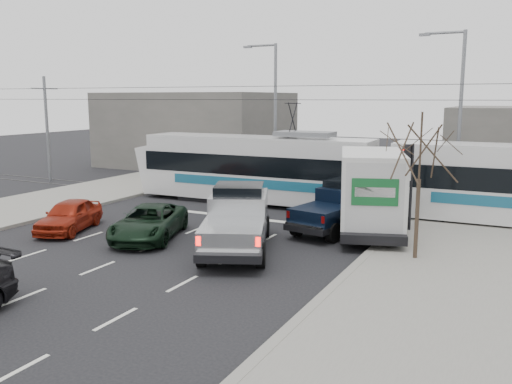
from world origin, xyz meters
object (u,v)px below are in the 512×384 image
at_px(tram, 382,176).
at_px(silver_pickup, 237,218).
at_px(green_car, 149,222).
at_px(traffic_signal, 409,168).
at_px(red_car, 69,215).
at_px(street_lamp_far, 273,105).
at_px(navy_pickup, 339,207).
at_px(street_lamp_near, 457,107).
at_px(box_truck, 370,193).
at_px(bare_tree, 420,153).

distance_m(tram, silver_pickup, 9.08).
bearing_deg(tram, green_car, -130.66).
xyz_separation_m(traffic_signal, red_car, (-12.87, -6.12, -2.07)).
bearing_deg(street_lamp_far, silver_pickup, -69.68).
relative_size(silver_pickup, navy_pickup, 1.27).
distance_m(silver_pickup, green_car, 3.89).
relative_size(traffic_signal, navy_pickup, 0.69).
relative_size(street_lamp_near, navy_pickup, 1.72).
xyz_separation_m(street_lamp_far, green_car, (1.60, -15.09, -4.45)).
relative_size(street_lamp_far, box_truck, 1.22).
height_order(traffic_signal, silver_pickup, traffic_signal).
xyz_separation_m(bare_tree, street_lamp_near, (-0.29, 11.50, 1.32)).
xyz_separation_m(navy_pickup, red_car, (-10.18, -5.27, -0.36)).
xyz_separation_m(box_truck, green_car, (-7.66, -4.92, -1.06)).
relative_size(tram, box_truck, 3.55).
distance_m(tram, navy_pickup, 4.23).
bearing_deg(box_truck, street_lamp_near, 56.73).
relative_size(traffic_signal, street_lamp_far, 0.40).
bearing_deg(bare_tree, navy_pickup, 140.42).
relative_size(street_lamp_far, navy_pickup, 1.72).
distance_m(street_lamp_far, green_car, 15.82).
bearing_deg(navy_pickup, silver_pickup, -109.21).
height_order(traffic_signal, street_lamp_far, street_lamp_far).
xyz_separation_m(bare_tree, traffic_signal, (-1.13, 4.00, -1.05)).
relative_size(silver_pickup, red_car, 1.68).
distance_m(street_lamp_near, street_lamp_far, 11.67).
relative_size(bare_tree, green_car, 1.05).
xyz_separation_m(traffic_signal, navy_pickup, (-2.69, -0.84, -1.71)).
distance_m(bare_tree, silver_pickup, 6.98).
distance_m(street_lamp_far, navy_pickup, 13.68).
distance_m(street_lamp_near, green_car, 17.01).
xyz_separation_m(traffic_signal, street_lamp_near, (0.84, 7.50, 2.37)).
bearing_deg(tram, street_lamp_far, 143.14).
distance_m(bare_tree, navy_pickup, 5.67).
relative_size(bare_tree, silver_pickup, 0.75).
distance_m(tram, green_car, 11.45).
bearing_deg(red_car, bare_tree, -10.58).
height_order(traffic_signal, tram, tram).
bearing_deg(silver_pickup, street_lamp_far, 86.76).
height_order(bare_tree, silver_pickup, bare_tree).
relative_size(street_lamp_near, tram, 0.34).
relative_size(bare_tree, tram, 0.19).
distance_m(traffic_signal, box_truck, 1.85).
bearing_deg(street_lamp_near, silver_pickup, -115.56).
bearing_deg(street_lamp_near, box_truck, -105.32).
xyz_separation_m(bare_tree, street_lamp_far, (-11.79, 13.50, 1.32)).
distance_m(street_lamp_near, red_car, 19.83).
distance_m(green_car, red_car, 3.85).
bearing_deg(red_car, street_lamp_near, 25.62).
bearing_deg(silver_pickup, street_lamp_near, 40.87).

